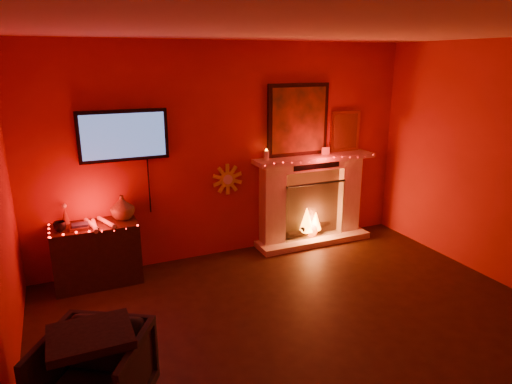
% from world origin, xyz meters
% --- Properties ---
extents(room, '(5.00, 5.00, 5.00)m').
position_xyz_m(room, '(0.00, 0.00, 1.35)').
color(room, black).
rests_on(room, ground).
extents(floor, '(5.00, 5.00, 0.00)m').
position_xyz_m(floor, '(0.00, 0.00, 0.00)').
color(floor, black).
rests_on(floor, ground).
extents(fireplace, '(1.72, 0.40, 2.18)m').
position_xyz_m(fireplace, '(1.14, 2.39, 0.72)').
color(fireplace, beige).
rests_on(fireplace, floor).
extents(tv, '(1.00, 0.07, 1.24)m').
position_xyz_m(tv, '(-1.30, 2.45, 1.65)').
color(tv, black).
rests_on(tv, room).
extents(sunburst_clock, '(0.40, 0.03, 0.40)m').
position_xyz_m(sunburst_clock, '(-0.05, 2.48, 1.00)').
color(sunburst_clock, yellow).
rests_on(sunburst_clock, room).
extents(console_table, '(0.93, 0.53, 0.99)m').
position_xyz_m(console_table, '(-1.71, 2.26, 0.40)').
color(console_table, black).
rests_on(console_table, floor).
extents(armchair, '(0.96, 0.97, 0.65)m').
position_xyz_m(armchair, '(-1.94, 0.13, 0.32)').
color(armchair, black).
rests_on(armchair, floor).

